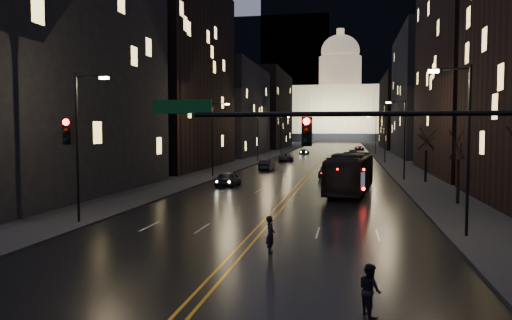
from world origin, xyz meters
The scene contains 36 objects.
ground centered at (0.00, 0.00, 0.00)m, with size 900.00×900.00×0.00m, color black.
road centered at (0.00, 130.00, 0.01)m, with size 20.00×320.00×0.02m, color black.
sidewalk_left centered at (-14.00, 130.00, 0.08)m, with size 8.00×320.00×0.16m, color black.
sidewalk_right centered at (14.00, 130.00, 0.08)m, with size 8.00×320.00×0.16m, color black.
center_line centered at (0.00, 130.00, 0.03)m, with size 0.62×320.00×0.01m, color orange.
building_left_near centered at (-21.00, 22.00, 11.00)m, with size 12.00×28.00×22.00m, color black.
building_left_mid centered at (-21.00, 54.00, 14.00)m, with size 12.00×30.00×28.00m, color black.
building_left_far centered at (-21.00, 92.00, 10.00)m, with size 12.00×34.00×20.00m, color black.
building_left_dist centered at (-21.00, 140.00, 12.00)m, with size 12.00×40.00×24.00m, color black.
building_right_tall centered at (21.00, 50.00, 19.00)m, with size 12.00×30.00×38.00m, color black.
building_right_mid centered at (21.00, 92.00, 13.00)m, with size 12.00×34.00×26.00m, color black.
building_right_dist centered at (21.00, 140.00, 11.00)m, with size 12.00×40.00×22.00m, color black.
mountain_ridge centered at (40.00, 380.00, 65.00)m, with size 520.00×60.00×130.00m, color black.
capitol centered at (0.00, 250.00, 17.15)m, with size 90.00×50.00×58.50m.
traffic_signal centered at (5.91, 0.00, 5.10)m, with size 17.29×0.45×7.00m.
streetlamp_right_near centered at (10.81, 10.00, 5.08)m, with size 2.13×0.25×9.00m.
streetlamp_left_near centered at (-10.81, 10.00, 5.08)m, with size 2.13×0.25×9.00m.
streetlamp_right_mid centered at (10.81, 40.00, 5.08)m, with size 2.13×0.25×9.00m.
streetlamp_left_mid centered at (-10.81, 40.00, 5.08)m, with size 2.13×0.25×9.00m.
streetlamp_right_far centered at (10.81, 70.00, 5.08)m, with size 2.13×0.25×9.00m.
streetlamp_left_far centered at (-10.81, 70.00, 5.08)m, with size 2.13×0.25×9.00m.
streetlamp_right_dist centered at (10.81, 100.00, 5.08)m, with size 2.13×0.25×9.00m.
streetlamp_left_dist centered at (-10.81, 100.00, 5.08)m, with size 2.13×0.25×9.00m.
tree_right_mid centered at (13.00, 22.00, 4.53)m, with size 2.40×2.40×6.65m.
tree_right_far centered at (13.00, 38.00, 4.53)m, with size 2.40×2.40×6.65m.
bus centered at (5.09, 28.04, 1.79)m, with size 3.01×12.84×3.58m, color black.
oncoming_car_a centered at (-6.93, 31.10, 0.77)m, with size 1.81×4.51×1.54m, color black.
oncoming_car_b centered at (-6.31, 51.21, 0.76)m, with size 1.61×4.62×1.52m, color black.
oncoming_car_c centered at (-6.16, 71.96, 0.73)m, with size 2.41×5.22×1.45m, color black.
oncoming_car_d centered at (-5.19, 97.74, 0.64)m, with size 1.80×4.42×1.28m, color black.
receding_car_a centered at (2.50, 41.75, 0.71)m, with size 1.49×4.28×1.41m, color black.
receding_car_b centered at (6.96, 59.03, 0.78)m, with size 1.83×4.56×1.55m, color black.
receding_car_c centered at (5.85, 93.68, 0.70)m, with size 1.96×4.83×1.40m, color black.
receding_car_d centered at (7.81, 124.34, 0.65)m, with size 2.17×4.70×1.31m, color black.
pedestrian_a centered at (1.45, 5.00, 0.88)m, with size 0.64×0.42×1.75m, color black.
pedestrian_b centered at (5.60, -2.00, 0.81)m, with size 0.78×0.43×1.61m, color black.
Camera 1 is at (4.93, -17.25, 5.65)m, focal length 35.00 mm.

